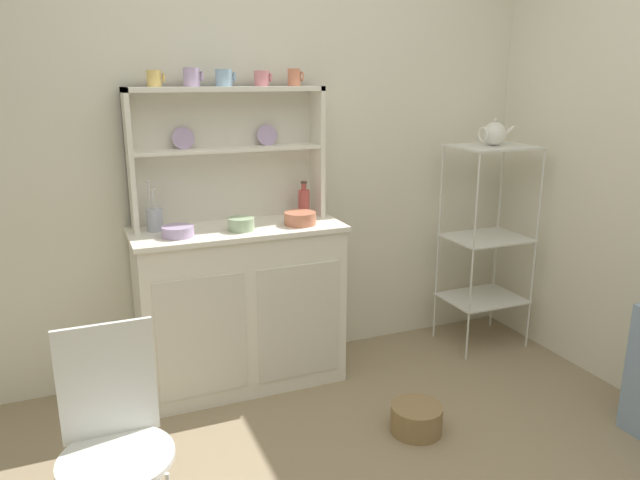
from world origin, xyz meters
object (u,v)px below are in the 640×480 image
(cup_gold_0, at_px, (154,78))
(bowl_mixing_large, at_px, (178,231))
(floor_basket, at_px, (416,419))
(utensil_jar, at_px, (155,219))
(jam_bottle, at_px, (304,202))
(bakers_rack, at_px, (487,227))
(hutch_shelf_unit, at_px, (226,144))
(porcelain_teapot, at_px, (494,134))
(wire_chair, at_px, (113,430))
(hutch_cabinet, at_px, (241,304))

(cup_gold_0, xyz_separation_m, bowl_mixing_large, (0.03, -0.20, -0.70))
(floor_basket, relative_size, utensil_jar, 0.96)
(cup_gold_0, distance_m, jam_bottle, 0.98)
(bakers_rack, relative_size, floor_basket, 5.07)
(cup_gold_0, height_order, utensil_jar, cup_gold_0)
(hutch_shelf_unit, distance_m, porcelain_teapot, 1.52)
(hutch_shelf_unit, height_order, wire_chair, hutch_shelf_unit)
(cup_gold_0, distance_m, utensil_jar, 0.67)
(wire_chair, xyz_separation_m, jam_bottle, (1.10, 1.17, 0.43))
(utensil_jar, bearing_deg, hutch_cabinet, -11.15)
(bakers_rack, distance_m, wire_chair, 2.44)
(bakers_rack, height_order, utensil_jar, bakers_rack)
(wire_chair, distance_m, porcelain_teapot, 2.54)
(floor_basket, height_order, porcelain_teapot, porcelain_teapot)
(hutch_shelf_unit, xyz_separation_m, porcelain_teapot, (1.50, -0.24, 0.02))
(utensil_jar, bearing_deg, floor_basket, -40.12)
(floor_basket, distance_m, porcelain_teapot, 1.66)
(hutch_cabinet, bearing_deg, bowl_mixing_large, -166.75)
(hutch_cabinet, xyz_separation_m, porcelain_teapot, (1.50, -0.08, 0.84))
(bakers_rack, relative_size, bowl_mixing_large, 7.94)
(bakers_rack, xyz_separation_m, utensil_jar, (-1.89, 0.16, 0.18))
(floor_basket, distance_m, jam_bottle, 1.25)
(cup_gold_0, xyz_separation_m, utensil_jar, (-0.05, -0.04, -0.67))
(floor_basket, distance_m, cup_gold_0, 2.02)
(hutch_shelf_unit, height_order, porcelain_teapot, hutch_shelf_unit)
(wire_chair, bearing_deg, bakers_rack, 2.65)
(hutch_shelf_unit, height_order, jam_bottle, hutch_shelf_unit)
(hutch_shelf_unit, distance_m, floor_basket, 1.65)
(utensil_jar, bearing_deg, porcelain_teapot, -4.70)
(hutch_shelf_unit, distance_m, jam_bottle, 0.51)
(hutch_cabinet, bearing_deg, utensil_jar, 168.85)
(bakers_rack, xyz_separation_m, floor_basket, (-0.88, -0.70, -0.67))
(hutch_cabinet, distance_m, jam_bottle, 0.64)
(bakers_rack, bearing_deg, porcelain_teapot, 180.00)
(hutch_cabinet, height_order, jam_bottle, jam_bottle)
(utensil_jar, xyz_separation_m, porcelain_teapot, (1.89, -0.16, 0.36))
(floor_basket, height_order, jam_bottle, jam_bottle)
(hutch_shelf_unit, height_order, cup_gold_0, cup_gold_0)
(floor_basket, xyz_separation_m, jam_bottle, (-0.22, 0.86, 0.88))
(floor_basket, xyz_separation_m, porcelain_teapot, (0.88, 0.70, 1.22))
(wire_chair, distance_m, cup_gold_0, 1.65)
(cup_gold_0, height_order, jam_bottle, cup_gold_0)
(bowl_mixing_large, relative_size, utensil_jar, 0.61)
(jam_bottle, height_order, porcelain_teapot, porcelain_teapot)
(hutch_shelf_unit, distance_m, cup_gold_0, 0.47)
(cup_gold_0, xyz_separation_m, porcelain_teapot, (1.84, -0.20, -0.31))
(wire_chair, bearing_deg, hutch_shelf_unit, 38.51)
(hutch_cabinet, relative_size, porcelain_teapot, 4.76)
(jam_bottle, xyz_separation_m, utensil_jar, (-0.79, -0.01, -0.02))
(floor_basket, relative_size, cup_gold_0, 2.94)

